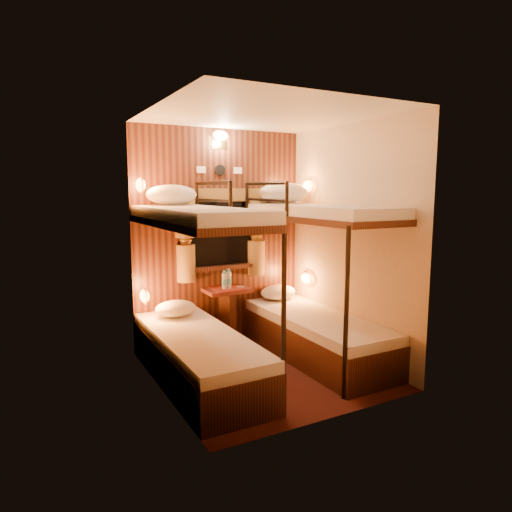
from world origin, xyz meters
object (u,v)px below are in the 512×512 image
bunk_right (316,305)px  bottle_right (224,281)px  bunk_left (198,322)px  bottle_left (229,280)px  table (227,309)px

bunk_right → bottle_right: bunk_right is taller
bunk_left → bottle_left: (0.66, 0.77, 0.19)m
bunk_right → table: bunk_right is taller
table → bunk_left: bearing=-129.7°
bunk_right → bottle_left: 1.01m
bunk_right → bunk_left: bearing=180.0°
bunk_left → table: bearing=50.3°
table → bunk_right: bearing=-50.3°
table → bottle_left: bearing=-46.2°
table → bottle_right: size_ratio=3.16×
table → bottle_right: bearing=-159.0°
table → bottle_left: (0.01, -0.01, 0.33)m
bottle_right → table: bearing=21.0°
bottle_left → bottle_right: bearing=-177.1°
bunk_right → bottle_right: size_ratio=9.18×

